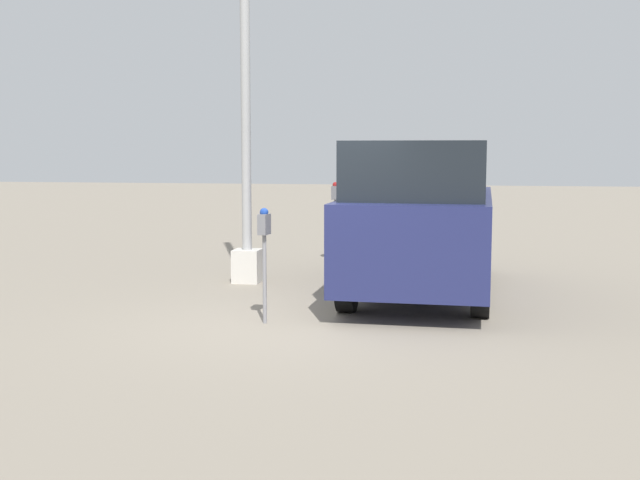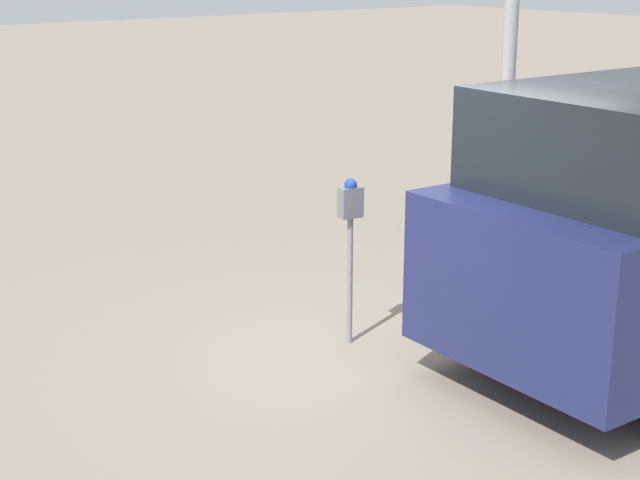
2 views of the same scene
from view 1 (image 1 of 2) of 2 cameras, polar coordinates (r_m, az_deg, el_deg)
name	(u,v)px [view 1 (image 1 of 2)]	position (r m, az deg, el deg)	size (l,w,h in m)	color
ground_plane	(305,321)	(10.40, -1.07, -5.78)	(80.00, 80.00, 0.00)	gray
parking_meter_near	(264,239)	(10.13, -3.98, 0.11)	(0.21, 0.13, 1.47)	gray
parking_meter_far	(335,204)	(15.50, 1.10, 2.61)	(0.21, 0.13, 1.58)	gray
lamp_post	(246,139)	(13.26, -5.28, 7.18)	(0.44, 0.44, 7.01)	beige
parked_van	(423,214)	(12.24, 7.31, 1.87)	(5.23, 2.17, 2.32)	navy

